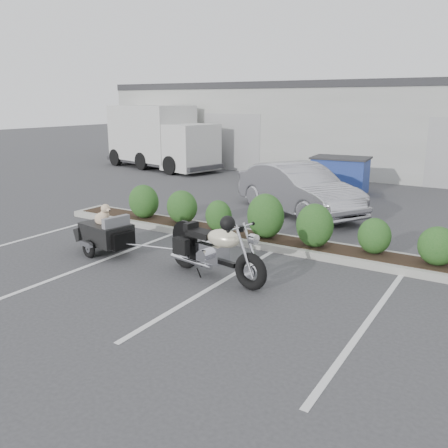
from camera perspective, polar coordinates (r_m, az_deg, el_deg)
The scene contains 8 objects.
ground at distance 9.53m, azimuth -5.38°, elevation -4.91°, with size 90.00×90.00×0.00m, color #38383A.
planter_kerb at distance 10.80m, azimuth 5.96°, elevation -2.15°, with size 12.00×1.00×0.15m, color #9E9E93.
building at distance 24.77m, azimuth 19.42°, elevation 11.09°, with size 26.00×10.00×4.00m, color #9EA099.
motorcycle at distance 8.63m, azimuth -1.12°, elevation -3.22°, with size 2.31×0.95×1.33m.
pet_trailer at distance 10.39m, azimuth -14.02°, elevation -0.96°, with size 1.87×1.07×1.10m.
sedan at distance 13.82m, azimuth 8.91°, elevation 4.20°, with size 1.52×4.36×1.44m, color #ACABB2.
dumpster at distance 17.30m, azimuth 13.78°, elevation 5.78°, with size 2.03×1.48×1.27m.
delivery_truck at distance 23.19m, azimuth -7.65°, elevation 10.14°, with size 6.75×3.46×2.95m.
Camera 1 is at (5.47, -7.13, 3.17)m, focal length 38.00 mm.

